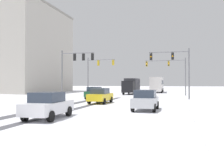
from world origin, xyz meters
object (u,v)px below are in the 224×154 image
box_truck_delivery (131,86)px  car_yellow_cab_second (100,96)px  traffic_signal_far_left (97,69)px  traffic_signal_far_right (171,68)px  traffic_signal_near_left (75,63)px  car_dark_green_lead (94,93)px  car_silver_third (146,100)px  bus_oncoming (157,84)px  traffic_signal_near_right (175,64)px  office_building_far_left_block (13,51)px  car_white_fourth (48,105)px

box_truck_delivery → car_yellow_cab_second: bearing=-88.7°
traffic_signal_far_left → car_yellow_cab_second: bearing=-70.5°
traffic_signal_far_right → car_yellow_cab_second: traffic_signal_far_right is taller
traffic_signal_near_left → car_dark_green_lead: size_ratio=1.56×
car_silver_third → bus_oncoming: (-1.84, 36.84, 1.18)m
traffic_signal_near_right → car_silver_third: size_ratio=1.58×
car_dark_green_lead → office_building_far_left_block: 33.86m
traffic_signal_far_right → car_dark_green_lead: 16.21m
traffic_signal_near_right → car_white_fourth: bearing=-112.1°
car_dark_green_lead → car_silver_third: same height
car_silver_third → car_white_fourth: bearing=-130.8°
traffic_signal_far_left → car_white_fourth: bearing=-78.3°
bus_oncoming → office_building_far_left_block: bearing=-169.7°
car_yellow_cab_second → car_dark_green_lead: bearing=113.7°
car_silver_third → traffic_signal_far_left: bearing=117.8°
traffic_signal_far_left → car_white_fourth: (5.47, -26.33, -3.78)m
traffic_signal_near_left → car_yellow_cab_second: (5.11, -4.96, -3.92)m
traffic_signal_far_left → box_truck_delivery: bearing=55.0°
car_silver_third → box_truck_delivery: box_truck_delivery is taller
traffic_signal_far_right → traffic_signal_near_left: same height
car_white_fourth → box_truck_delivery: bearing=91.3°
car_dark_green_lead → traffic_signal_far_left: bearing=105.8°
bus_oncoming → box_truck_delivery: 10.64m
traffic_signal_far_right → traffic_signal_near_right: (0.78, -12.06, -0.09)m
traffic_signal_near_left → car_dark_green_lead: traffic_signal_near_left is taller
traffic_signal_far_left → office_building_far_left_block: size_ratio=0.30×
car_white_fourth → box_truck_delivery: (-0.73, 33.10, 0.82)m
traffic_signal_far_right → car_white_fourth: (-6.69, -30.47, -3.87)m
traffic_signal_far_left → traffic_signal_near_left: (0.13, -9.86, 0.15)m
traffic_signal_far_right → car_dark_green_lead: traffic_signal_far_right is taller
car_white_fourth → box_truck_delivery: size_ratio=0.56×
car_yellow_cab_second → car_silver_third: 7.72m
traffic_signal_far_right → bus_oncoming: size_ratio=0.64×
traffic_signal_near_right → car_yellow_cab_second: (-7.70, -6.89, -3.78)m
traffic_signal_near_right → car_silver_third: 13.10m
traffic_signal_far_right → car_yellow_cab_second: bearing=-110.1°
bus_oncoming → traffic_signal_far_left: bearing=-118.2°
traffic_signal_near_right → car_yellow_cab_second: 11.00m
traffic_signal_near_right → bus_oncoming: 24.97m
traffic_signal_near_right → car_yellow_cab_second: traffic_signal_near_right is taller
traffic_signal_far_left → box_truck_delivery: 8.78m
traffic_signal_far_right → box_truck_delivery: traffic_signal_far_right is taller
traffic_signal_far_right → traffic_signal_far_left: bearing=-161.2°
traffic_signal_far_right → car_silver_third: 24.75m
car_dark_green_lead → car_yellow_cab_second: same height
box_truck_delivery → office_building_far_left_block: size_ratio=0.34×
traffic_signal_far_left → bus_oncoming: traffic_signal_far_left is taller
traffic_signal_near_right → traffic_signal_near_left: same height
traffic_signal_far_right → car_white_fourth: 31.43m
car_yellow_cab_second → car_white_fourth: (0.23, -11.51, 0.00)m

